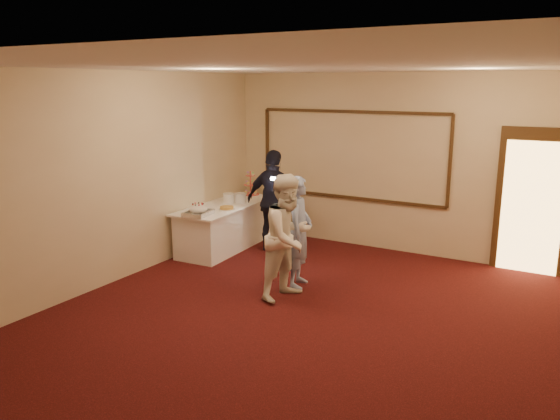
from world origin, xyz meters
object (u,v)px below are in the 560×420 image
(tart, at_px, (227,208))
(buffet_table, at_px, (226,226))
(plate_stack_b, at_px, (241,198))
(cupcake_stand, at_px, (251,185))
(guest, at_px, (274,201))
(man, at_px, (299,232))
(plate_stack_a, at_px, (229,198))
(woman, at_px, (289,237))
(pavlova_tray, at_px, (198,210))

(tart, bearing_deg, buffet_table, 127.66)
(buffet_table, height_order, plate_stack_b, plate_stack_b)
(cupcake_stand, bearing_deg, tart, -74.54)
(tart, bearing_deg, guest, 44.07)
(buffet_table, relative_size, tart, 8.38)
(man, bearing_deg, buffet_table, 47.20)
(plate_stack_a, height_order, tart, plate_stack_a)
(buffet_table, distance_m, plate_stack_b, 0.55)
(plate_stack_a, bearing_deg, buffet_table, -77.77)
(cupcake_stand, xyz_separation_m, man, (2.09, -1.99, -0.15))
(buffet_table, relative_size, woman, 1.32)
(plate_stack_a, xyz_separation_m, tart, (0.28, -0.45, -0.06))
(plate_stack_b, relative_size, guest, 0.12)
(tart, bearing_deg, plate_stack_b, 100.71)
(man, bearing_deg, plate_stack_b, 39.71)
(tart, distance_m, guest, 0.82)
(plate_stack_a, height_order, plate_stack_b, plate_stack_a)
(cupcake_stand, height_order, tart, cupcake_stand)
(buffet_table, distance_m, man, 2.27)
(buffet_table, height_order, plate_stack_a, plate_stack_a)
(buffet_table, relative_size, pavlova_tray, 4.20)
(buffet_table, distance_m, plate_stack_a, 0.49)
(buffet_table, relative_size, cupcake_stand, 4.52)
(plate_stack_a, height_order, woman, woman)
(buffet_table, xyz_separation_m, guest, (0.83, 0.24, 0.48))
(man, bearing_deg, guest, 26.74)
(man, height_order, guest, guest)
(pavlova_tray, relative_size, guest, 0.30)
(pavlova_tray, bearing_deg, cupcake_stand, 95.96)
(buffet_table, xyz_separation_m, plate_stack_b, (0.14, 0.26, 0.47))
(guest, bearing_deg, woman, 123.34)
(pavlova_tray, height_order, tart, pavlova_tray)
(plate_stack_a, distance_m, plate_stack_b, 0.21)
(pavlova_tray, bearing_deg, buffet_table, 95.67)
(woman, bearing_deg, tart, 69.79)
(plate_stack_b, bearing_deg, woman, -42.08)
(plate_stack_b, xyz_separation_m, man, (1.84, -1.30, -0.06))
(plate_stack_b, bearing_deg, buffet_table, -118.10)
(pavlova_tray, distance_m, plate_stack_b, 1.14)
(pavlova_tray, xyz_separation_m, tart, (0.16, 0.55, -0.05))
(pavlova_tray, height_order, woman, woman)
(plate_stack_a, xyz_separation_m, plate_stack_b, (0.17, 0.13, -0.00))
(tart, height_order, man, man)
(buffet_table, xyz_separation_m, plate_stack_a, (-0.03, 0.13, 0.47))
(plate_stack_b, height_order, guest, guest)
(buffet_table, distance_m, pavlova_tray, 0.99)
(buffet_table, distance_m, guest, 0.99)
(woman, bearing_deg, pavlova_tray, 85.28)
(buffet_table, bearing_deg, plate_stack_a, 102.23)
(pavlova_tray, height_order, man, man)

